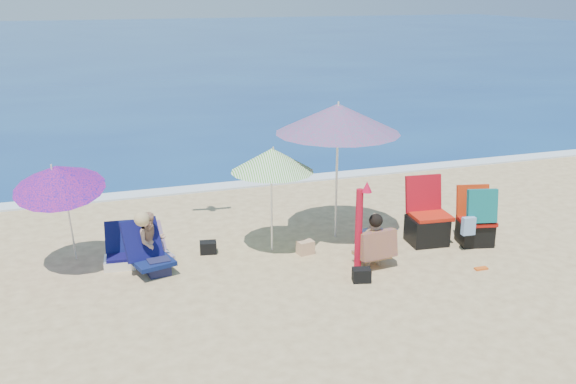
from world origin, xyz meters
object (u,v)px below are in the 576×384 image
object	(u,v)px
chair_rainbow	(156,253)
person_left	(150,242)
furled_umbrella	(360,222)
umbrella_turquoise	(338,119)
umbrella_blue	(58,177)
camp_chair_left	(427,224)
person_center	(375,241)
chair_navy	(120,255)
umbrella_striped	(272,160)
camp_chair_right	(476,224)

from	to	relation	value
chair_rainbow	person_left	distance (m)	0.43
furled_umbrella	chair_rainbow	distance (m)	3.26
furled_umbrella	person_left	bearing A→B (deg)	161.30
umbrella_turquoise	person_left	world-z (taller)	umbrella_turquoise
umbrella_blue	chair_rainbow	world-z (taller)	umbrella_blue
umbrella_turquoise	camp_chair_left	bearing A→B (deg)	-26.56
person_center	umbrella_turquoise	bearing A→B (deg)	94.14
chair_navy	chair_rainbow	xyz separation A→B (m)	(0.53, -0.09, -0.01)
chair_navy	chair_rainbow	world-z (taller)	chair_navy
umbrella_striped	camp_chair_right	size ratio (longest dim) A/B	1.73
chair_navy	camp_chair_left	world-z (taller)	camp_chair_left
umbrella_striped	chair_navy	world-z (taller)	umbrella_striped
umbrella_striped	person_center	size ratio (longest dim) A/B	2.02
umbrella_striped	chair_navy	xyz separation A→B (m)	(-2.44, 0.21, -1.38)
umbrella_striped	chair_navy	distance (m)	2.81
furled_umbrella	chair_navy	bearing A→B (deg)	158.05
umbrella_blue	camp_chair_left	bearing A→B (deg)	-6.87
umbrella_turquoise	camp_chair_left	size ratio (longest dim) A/B	2.14
chair_rainbow	person_left	size ratio (longest dim) A/B	0.67
chair_navy	person_left	distance (m)	0.64
camp_chair_right	chair_navy	bearing A→B (deg)	169.99
umbrella_turquoise	camp_chair_left	distance (m)	2.35
umbrella_blue	umbrella_turquoise	bearing A→B (deg)	-0.12
umbrella_blue	camp_chair_right	distance (m)	6.74
person_center	chair_navy	bearing A→B (deg)	160.47
person_center	umbrella_striped	bearing A→B (deg)	139.33
umbrella_turquoise	chair_navy	size ratio (longest dim) A/B	3.67
umbrella_striped	person_left	size ratio (longest dim) A/B	1.71
person_left	camp_chair_left	bearing A→B (deg)	-3.79
camp_chair_right	umbrella_turquoise	bearing A→B (deg)	153.94
chair_navy	person_center	world-z (taller)	person_center
furled_umbrella	person_center	size ratio (longest dim) A/B	1.65
umbrella_striped	person_center	distance (m)	2.06
chair_navy	person_center	distance (m)	3.99
umbrella_striped	umbrella_blue	xyz separation A→B (m)	(-3.23, 0.23, -0.05)
chair_rainbow	camp_chair_right	bearing A→B (deg)	-10.00
umbrella_blue	chair_rainbow	size ratio (longest dim) A/B	2.64
umbrella_striped	person_left	world-z (taller)	umbrella_striped
camp_chair_left	camp_chair_right	xyz separation A→B (m)	(0.73, -0.34, 0.04)
furled_umbrella	chair_navy	world-z (taller)	furled_umbrella
umbrella_striped	person_center	xyz separation A→B (m)	(1.31, -1.12, -1.13)
furled_umbrella	person_left	distance (m)	3.21
person_center	chair_rainbow	bearing A→B (deg)	158.98
umbrella_striped	camp_chair_right	bearing A→B (deg)	-13.71
camp_chair_right	person_center	world-z (taller)	camp_chair_right
umbrella_striped	furled_umbrella	world-z (taller)	umbrella_striped
chair_rainbow	person_center	distance (m)	3.45
umbrella_blue	camp_chair_right	xyz separation A→B (m)	(6.57, -1.05, -1.13)
umbrella_striped	person_center	world-z (taller)	umbrella_striped
furled_umbrella	person_center	bearing A→B (deg)	11.99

